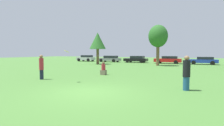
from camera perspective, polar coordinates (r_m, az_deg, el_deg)
ground_plane at (r=8.32m, az=-7.23°, el=-9.46°), size 120.00×120.00×0.00m
person_thrower at (r=12.98m, az=-22.04°, el=-1.14°), size 0.30×0.30×1.70m
person_catcher at (r=9.27m, az=23.12°, el=-3.00°), size 0.35×0.35×1.71m
frisbee at (r=11.24m, az=-14.60°, el=3.68°), size 0.31×0.28×0.20m
bystander_sitting at (r=14.57m, az=-2.81°, el=-2.14°), size 0.44×0.37×1.08m
tree_0 at (r=28.19m, az=-4.72°, el=7.16°), size 2.62×2.62×5.07m
tree_1 at (r=25.67m, az=14.80°, el=8.34°), size 2.69×2.69×5.74m
parked_car_silver at (r=37.52m, az=-8.49°, el=1.60°), size 3.84×1.96×1.30m
parked_car_grey at (r=34.71m, az=-0.74°, el=1.43°), size 4.50×2.06×1.24m
parked_car_black at (r=32.78m, az=7.90°, el=1.28°), size 4.30×2.10×1.24m
parked_car_red at (r=31.14m, az=17.88°, el=1.06°), size 4.45×2.07×1.26m
parked_car_blue at (r=30.81m, az=27.64°, el=0.76°), size 4.17×2.01×1.19m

